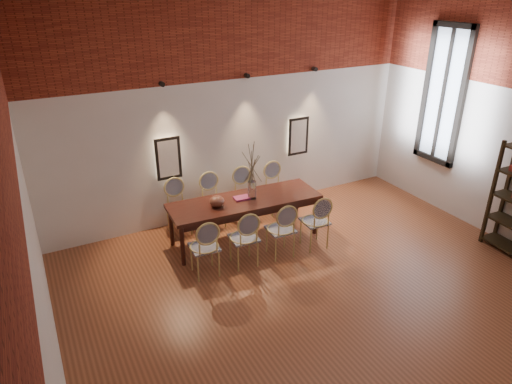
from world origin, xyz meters
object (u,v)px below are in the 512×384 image
chair_near_d (315,221)px  chair_near_c (280,229)px  chair_near_b (244,238)px  chair_far_a (179,208)px  chair_far_c (246,195)px  chair_near_a (204,247)px  chair_far_b (213,202)px  bowl (217,201)px  chair_far_d (277,189)px  book (242,198)px  dining_table (245,219)px  vase (252,190)px

chair_near_d → chair_near_c: bearing=180.0°
chair_near_b → chair_far_a: (-0.56, 1.40, 0.00)m
chair_far_c → chair_near_a: bearing=47.4°
chair_near_b → chair_far_b: same height
chair_near_a → bowl: size_ratio=3.92×
chair_near_c → chair_far_b: size_ratio=1.00×
chair_near_d → chair_far_d: 1.37m
chair_near_d → chair_far_c: (-0.56, 1.40, 0.00)m
chair_near_d → chair_far_c: size_ratio=1.00×
bowl → book: 0.49m
dining_table → chair_near_b: 0.76m
chair_near_c → chair_near_d: bearing=-0.0°
bowl → vase: bearing=1.4°
bowl → book: bearing=8.0°
chair_near_a → chair_far_b: (0.71, 1.34, 0.00)m
chair_near_c → chair_far_c: (0.08, 1.37, 0.00)m
vase → bowl: (-0.64, -0.01, -0.06)m
chair_near_a → chair_far_d: same height
chair_near_c → chair_near_d: 0.63m
chair_near_a → chair_far_c: bearing=47.4°
chair_near_a → vase: size_ratio=3.13×
chair_far_c → bowl: size_ratio=3.92×
chair_far_d → bowl: size_ratio=3.92×
vase → chair_near_c: bearing=-78.2°
chair_near_c → chair_far_b: same height
chair_near_a → chair_near_b: size_ratio=1.00×
dining_table → chair_far_b: (-0.28, 0.70, 0.09)m
chair_near_b → chair_near_d: (1.26, -0.07, 0.00)m
chair_near_d → vase: bearing=139.9°
chair_near_d → book: (-0.94, 0.78, 0.30)m
chair_near_c → chair_near_b: bearing=-180.0°
chair_near_b → chair_far_c: same height
chair_near_a → bowl: (0.48, 0.61, 0.37)m
chair_near_b → book: (0.32, 0.71, 0.30)m
bowl → book: bowl is taller
chair_near_c → chair_far_d: same height
chair_near_d → chair_far_a: bearing=144.1°
chair_far_d → book: chair_far_d is taller
dining_table → chair_far_c: chair_far_c is taller
chair_near_c → dining_table: bearing=114.7°
chair_far_c → chair_far_d: bearing=-180.0°
chair_near_a → book: 1.21m
chair_far_c → vase: bearing=75.0°
chair_near_a → bowl: chair_near_a is taller
dining_table → bowl: size_ratio=10.53×
dining_table → bowl: 0.69m
chair_near_d → dining_table: bearing=144.1°
chair_far_a → vase: bearing=147.6°
chair_far_d → bowl: 1.67m
chair_near_a → book: (0.96, 0.68, 0.30)m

